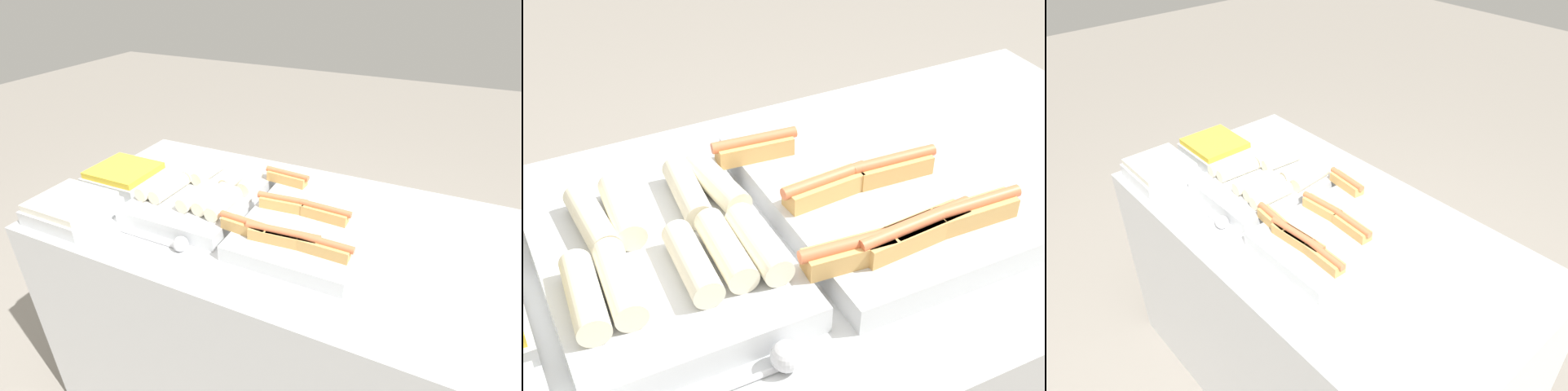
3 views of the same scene
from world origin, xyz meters
The scene contains 7 objects.
ground_plane centered at (0.00, 0.00, 0.00)m, with size 12.00×12.00×0.00m, color gray.
counter centered at (0.00, 0.00, 0.45)m, with size 1.60×0.85×0.90m.
tray_hotdogs centered at (0.10, -0.01, 0.94)m, with size 0.42×0.55×0.10m.
tray_wraps centered at (-0.29, 0.00, 0.94)m, with size 0.37×0.49×0.10m.
tray_side_front centered at (-0.64, -0.28, 0.94)m, with size 0.25×0.23×0.07m.
tray_side_back centered at (-0.64, -0.02, 0.94)m, with size 0.25×0.23×0.07m.
serving_spoon_near centered at (-0.22, -0.28, 0.92)m, with size 0.26×0.05×0.05m.
Camera 3 is at (1.05, -0.98, 2.02)m, focal length 35.00 mm.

